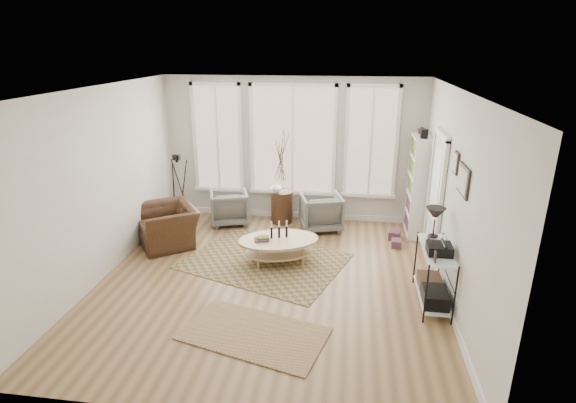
# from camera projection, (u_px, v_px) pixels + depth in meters

# --- Properties ---
(room) EXTENTS (5.50, 5.54, 2.90)m
(room) POSITION_uv_depth(u_px,v_px,m) (270.00, 193.00, 6.54)
(room) COLOR #957149
(room) RESTS_ON ground
(bay_window) EXTENTS (4.14, 0.12, 2.24)m
(bay_window) POSITION_uv_depth(u_px,v_px,m) (293.00, 142.00, 8.99)
(bay_window) COLOR tan
(bay_window) RESTS_ON ground
(door) EXTENTS (0.09, 1.06, 2.22)m
(door) POSITION_uv_depth(u_px,v_px,m) (436.00, 196.00, 7.36)
(door) COLOR silver
(door) RESTS_ON ground
(bookcase) EXTENTS (0.31, 0.85, 2.06)m
(bookcase) POSITION_uv_depth(u_px,v_px,m) (418.00, 186.00, 8.43)
(bookcase) COLOR white
(bookcase) RESTS_ON ground
(low_shelf) EXTENTS (0.38, 1.08, 1.30)m
(low_shelf) POSITION_uv_depth(u_px,v_px,m) (434.00, 270.00, 6.23)
(low_shelf) COLOR white
(low_shelf) RESTS_ON ground
(wall_art) EXTENTS (0.04, 0.88, 0.44)m
(wall_art) POSITION_uv_depth(u_px,v_px,m) (461.00, 175.00, 5.78)
(wall_art) COLOR black
(wall_art) RESTS_ON ground
(rug_main) EXTENTS (3.00, 2.62, 0.01)m
(rug_main) POSITION_uv_depth(u_px,v_px,m) (265.00, 261.00, 7.59)
(rug_main) COLOR brown
(rug_main) RESTS_ON ground
(rug_runner) EXTENTS (1.98, 1.43, 0.01)m
(rug_runner) POSITION_uv_depth(u_px,v_px,m) (254.00, 333.00, 5.68)
(rug_runner) COLOR brown
(rug_runner) RESTS_ON ground
(coffee_table) EXTENTS (1.53, 1.21, 0.61)m
(coffee_table) POSITION_uv_depth(u_px,v_px,m) (278.00, 244.00, 7.47)
(coffee_table) COLOR tan
(coffee_table) RESTS_ON ground
(armchair_left) EXTENTS (0.93, 0.95, 0.69)m
(armchair_left) POSITION_uv_depth(u_px,v_px,m) (229.00, 207.00, 9.12)
(armchair_left) COLOR slate
(armchair_left) RESTS_ON ground
(armchair_right) EXTENTS (0.95, 0.97, 0.72)m
(armchair_right) POSITION_uv_depth(u_px,v_px,m) (321.00, 212.00, 8.82)
(armchair_right) COLOR slate
(armchair_right) RESTS_ON ground
(side_table) EXTENTS (0.44, 0.44, 1.86)m
(side_table) POSITION_uv_depth(u_px,v_px,m) (282.00, 180.00, 8.98)
(side_table) COLOR #3D2517
(side_table) RESTS_ON ground
(vase) EXTENTS (0.22, 0.22, 0.22)m
(vase) POSITION_uv_depth(u_px,v_px,m) (276.00, 187.00, 8.94)
(vase) COLOR silver
(vase) RESTS_ON side_table
(accent_chair) EXTENTS (1.45, 1.42, 0.71)m
(accent_chair) POSITION_uv_depth(u_px,v_px,m) (168.00, 226.00, 8.16)
(accent_chair) COLOR #3D2517
(accent_chair) RESTS_ON ground
(tripod_camera) EXTENTS (0.50, 0.50, 1.41)m
(tripod_camera) POSITION_uv_depth(u_px,v_px,m) (179.00, 191.00, 9.10)
(tripod_camera) COLOR black
(tripod_camera) RESTS_ON ground
(book_stack_near) EXTENTS (0.25, 0.30, 0.17)m
(book_stack_near) POSITION_uv_depth(u_px,v_px,m) (395.00, 235.00, 8.45)
(book_stack_near) COLOR maroon
(book_stack_near) RESTS_ON ground
(book_stack_far) EXTENTS (0.18, 0.22, 0.14)m
(book_stack_far) POSITION_uv_depth(u_px,v_px,m) (396.00, 243.00, 8.12)
(book_stack_far) COLOR maroon
(book_stack_far) RESTS_ON ground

